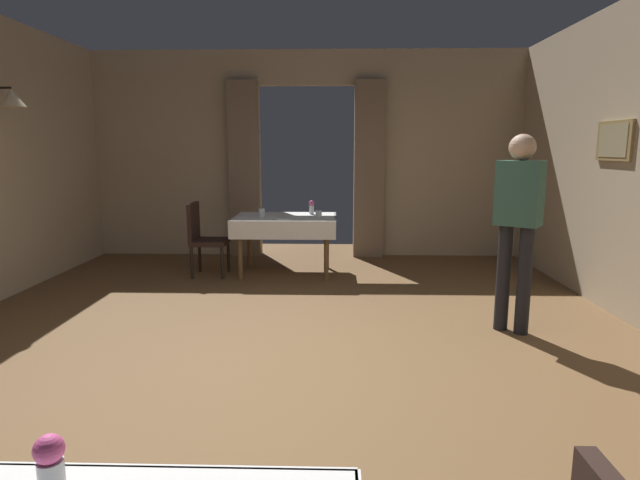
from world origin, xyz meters
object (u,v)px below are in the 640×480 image
Objects in this scene: dining_table_mid at (285,223)px; glass_mid_c at (319,214)px; chair_mid_left at (203,236)px; glass_mid_b at (262,213)px; plate_mid_d at (284,218)px; flower_vase_mid at (311,207)px; flower_vase_near at (51,472)px; person_waiter_by_doorway at (518,217)px.

dining_table_mid is 15.16× the size of glass_mid_c.
chair_mid_left is at bearing -177.59° from glass_mid_c.
glass_mid_b is 0.60× the size of plate_mid_d.
plate_mid_d is (-0.32, -0.44, -0.09)m from flower_vase_mid.
dining_table_mid is 0.44m from flower_vase_mid.
glass_mid_b is at bearing -175.60° from glass_mid_c.
dining_table_mid is at bearing 21.12° from glass_mid_b.
plate_mid_d is at bearing 89.57° from flower_vase_near.
dining_table_mid is 0.75× the size of person_waiter_by_doorway.
glass_mid_b reaches higher than plate_mid_d.
glass_mid_b is (-0.61, -0.33, -0.04)m from flower_vase_mid.
flower_vase_mid is 0.11× the size of person_waiter_by_doorway.
flower_vase_mid is 0.55m from plate_mid_d.
flower_vase_near is (-0.03, -5.43, 0.20)m from dining_table_mid.
flower_vase_near reaches higher than glass_mid_c.
plate_mid_d is (0.00, -0.22, 0.10)m from dining_table_mid.
flower_vase_mid is at bearing 33.81° from dining_table_mid.
flower_vase_near is at bearing -94.92° from glass_mid_c.
glass_mid_b is at bearing -158.88° from dining_table_mid.
chair_mid_left reaches higher than glass_mid_b.
glass_mid_b is 0.71m from glass_mid_c.
person_waiter_by_doorway is (2.19, -2.09, 0.37)m from dining_table_mid.
dining_table_mid is 1.05m from chair_mid_left.
dining_table_mid is 3.05m from person_waiter_by_doorway.
glass_mid_c is at bearing 4.40° from glass_mid_b.
glass_mid_b is (-0.25, 5.32, -0.05)m from flower_vase_near.
chair_mid_left is 8.17× the size of glass_mid_b.
glass_mid_c is 0.46m from plate_mid_d.
plate_mid_d is at bearing -158.34° from glass_mid_c.
glass_mid_c is 0.45× the size of plate_mid_d.
dining_table_mid is at bearing 89.63° from flower_vase_near.
plate_mid_d is (0.04, 5.21, -0.10)m from flower_vase_near.
flower_vase_near is 1.11× the size of flower_vase_mid.
glass_mid_b is 3.18m from person_waiter_by_doorway.
glass_mid_c is (1.46, 0.06, 0.28)m from chair_mid_left.
glass_mid_c is at bearing 131.01° from person_waiter_by_doorway.
flower_vase_near is 5.66m from flower_vase_mid.
flower_vase_mid is 0.30m from glass_mid_c.
glass_mid_b is 1.33× the size of glass_mid_c.
chair_mid_left is 1.49m from glass_mid_c.
person_waiter_by_doorway is (2.19, -1.86, 0.27)m from plate_mid_d.
dining_table_mid is 0.24m from plate_mid_d.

